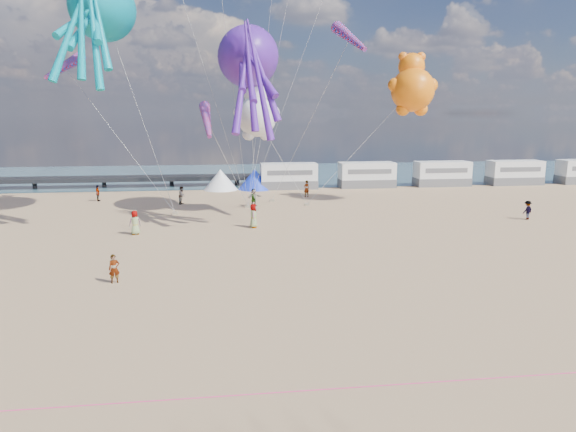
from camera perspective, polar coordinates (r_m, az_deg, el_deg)
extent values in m
plane|color=tan|center=(21.76, -2.40, -12.43)|extent=(120.00, 120.00, 0.00)
plane|color=#385C6B|center=(75.38, -5.92, 4.61)|extent=(120.00, 120.00, 0.00)
cube|color=silver|center=(60.77, 0.07, 4.47)|extent=(6.60, 2.50, 3.00)
cube|color=silver|center=(62.67, 8.75, 4.55)|extent=(6.60, 2.50, 3.00)
cube|color=silver|center=(65.90, 16.74, 4.53)|extent=(6.60, 2.50, 3.00)
cube|color=silver|center=(70.27, 23.87, 4.44)|extent=(6.60, 2.50, 3.00)
cone|color=white|center=(60.33, -7.51, 4.04)|extent=(4.00, 4.00, 2.40)
cone|color=#1933CC|center=(60.44, -3.71, 4.12)|extent=(4.00, 4.00, 2.40)
cylinder|color=#F2338C|center=(17.31, -0.93, -19.01)|extent=(34.00, 0.03, 0.03)
imported|color=tan|center=(28.51, -18.75, -5.57)|extent=(0.64, 0.52, 1.53)
imported|color=#7F6659|center=(40.00, -3.85, 0.02)|extent=(0.52, 0.73, 1.87)
imported|color=#7F6659|center=(51.34, -11.70, 2.26)|extent=(0.80, 0.99, 1.75)
imported|color=#7F6659|center=(47.42, 25.06, 0.59)|extent=(0.96, 0.87, 1.61)
imported|color=#7F6659|center=(55.49, -20.38, 2.38)|extent=(0.65, 1.08, 1.62)
imported|color=#7F6659|center=(49.30, -3.82, 2.07)|extent=(1.07, 0.89, 1.71)
imported|color=#7F6659|center=(54.67, 2.07, 3.05)|extent=(1.73, 1.12, 1.78)
imported|color=#7F6659|center=(39.23, -16.64, -0.72)|extent=(0.77, 0.67, 1.80)
cube|color=gray|center=(46.24, -12.41, 0.28)|extent=(0.50, 0.35, 0.22)
cube|color=gray|center=(46.93, -3.55, 0.69)|extent=(0.50, 0.35, 0.22)
cube|color=gray|center=(49.66, 2.10, 1.29)|extent=(0.50, 0.35, 0.22)
cube|color=gray|center=(51.73, -1.80, 1.70)|extent=(0.50, 0.35, 0.22)
cube|color=gray|center=(48.77, -4.47, 1.08)|extent=(0.50, 0.35, 0.22)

